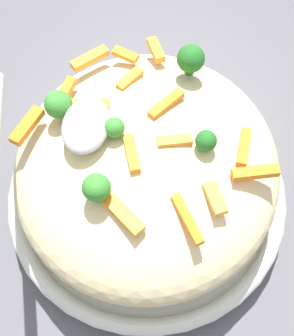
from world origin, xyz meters
TOP-DOWN VIEW (x-y plane):
  - ground_plane at (0.00, 0.00)m, footprint 2.40×2.40m
  - serving_bowl at (0.00, 0.00)m, footprint 0.28×0.28m
  - pasta_mound at (0.00, 0.00)m, footprint 0.26×0.24m
  - carrot_piece_0 at (0.02, -0.01)m, footprint 0.04×0.02m
  - carrot_piece_1 at (0.00, 0.02)m, footprint 0.02×0.03m
  - carrot_piece_2 at (0.02, 0.09)m, footprint 0.02×0.04m
  - carrot_piece_3 at (-0.04, -0.08)m, footprint 0.03×0.01m
  - carrot_piece_4 at (-0.04, 0.01)m, footprint 0.03×0.03m
  - carrot_piece_5 at (-0.09, -0.03)m, footprint 0.02×0.03m
  - carrot_piece_6 at (-0.01, 0.08)m, footprint 0.04×0.01m
  - carrot_piece_7 at (-0.06, -0.03)m, footprint 0.03×0.02m
  - carrot_piece_8 at (0.07, -0.01)m, footprint 0.03×0.04m
  - carrot_piece_9 at (0.00, -0.10)m, footprint 0.04×0.02m
  - carrot_piece_10 at (0.07, 0.04)m, footprint 0.04×0.03m
  - carrot_piece_11 at (-0.03, -0.06)m, footprint 0.01×0.04m
  - carrot_piece_12 at (-0.10, -0.01)m, footprint 0.03×0.02m
  - carrot_piece_13 at (0.04, 0.06)m, footprint 0.03×0.02m
  - carrot_piece_14 at (-0.08, -0.07)m, footprint 0.03×0.03m
  - broccoli_floret_0 at (-0.02, -0.08)m, footprint 0.02×0.02m
  - broccoli_floret_1 at (-0.08, 0.03)m, footprint 0.03×0.03m
  - broccoli_floret_2 at (-0.00, 0.05)m, footprint 0.02×0.02m
  - broccoli_floret_3 at (0.06, -0.03)m, footprint 0.02×0.02m
  - broccoli_floret_4 at (-0.00, -0.03)m, footprint 0.02×0.02m
  - serving_spoon at (0.01, -0.07)m, footprint 0.14×0.11m

SIDE VIEW (x-z plane):
  - ground_plane at x=0.00m, z-range 0.00..0.00m
  - serving_bowl at x=0.00m, z-range 0.00..0.04m
  - pasta_mound at x=0.00m, z-range 0.03..0.13m
  - carrot_piece_5 at x=-0.09m, z-range 0.13..0.13m
  - carrot_piece_6 at x=-0.01m, z-range 0.13..0.13m
  - carrot_piece_7 at x=-0.06m, z-range 0.13..0.13m
  - carrot_piece_13 at x=0.04m, z-range 0.13..0.13m
  - carrot_piece_14 at x=-0.08m, z-range 0.13..0.13m
  - carrot_piece_10 at x=0.07m, z-range 0.13..0.13m
  - carrot_piece_2 at x=0.02m, z-range 0.13..0.13m
  - carrot_piece_3 at x=-0.04m, z-range 0.13..0.13m
  - carrot_piece_9 at x=0.00m, z-range 0.13..0.13m
  - carrot_piece_8 at x=0.07m, z-range 0.13..0.13m
  - carrot_piece_12 at x=-0.10m, z-range 0.13..0.13m
  - carrot_piece_11 at x=-0.03m, z-range 0.13..0.13m
  - carrot_piece_1 at x=0.00m, z-range 0.13..0.14m
  - carrot_piece_4 at x=-0.04m, z-range 0.13..0.14m
  - carrot_piece_0 at x=0.02m, z-range 0.13..0.14m
  - broccoli_floret_2 at x=0.00m, z-range 0.13..0.15m
  - broccoli_floret_0 at x=-0.02m, z-range 0.13..0.15m
  - broccoli_floret_4 at x=0.00m, z-range 0.13..0.15m
  - broccoli_floret_3 at x=0.06m, z-range 0.13..0.16m
  - broccoli_floret_1 at x=-0.08m, z-range 0.13..0.16m
  - serving_spoon at x=0.01m, z-range 0.12..0.18m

